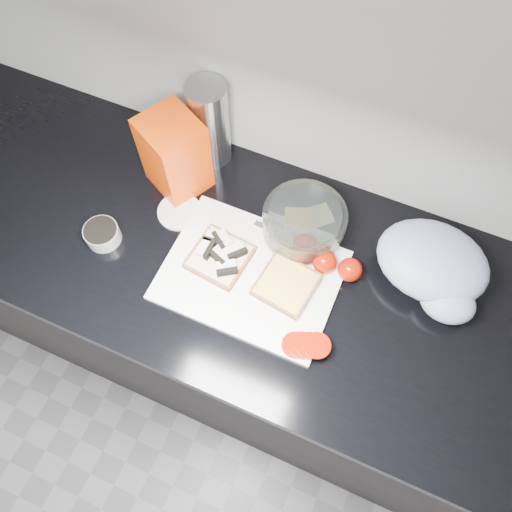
{
  "coord_description": "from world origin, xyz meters",
  "views": [
    {
      "loc": [
        0.2,
        0.73,
        1.96
      ],
      "look_at": [
        -0.0,
        1.19,
        0.95
      ],
      "focal_mm": 35.0,
      "sensor_mm": 36.0,
      "label": 1
    }
  ],
  "objects": [
    {
      "name": "seed_tub",
      "position": [
        -0.37,
        1.11,
        0.92
      ],
      "size": [
        0.08,
        0.08,
        0.04
      ],
      "color": "#949899",
      "rests_on": "countertop"
    },
    {
      "name": "grocery_bag",
      "position": [
        0.38,
        1.32,
        0.95
      ],
      "size": [
        0.26,
        0.23,
        0.11
      ],
      "rotation": [
        0.0,
        0.0,
        -0.04
      ],
      "color": "#ADB9D5",
      "rests_on": "countertop"
    },
    {
      "name": "tub_lid",
      "position": [
        -0.23,
        1.25,
        0.9
      ],
      "size": [
        0.12,
        0.12,
        0.01
      ],
      "primitive_type": "cylinder",
      "rotation": [
        0.0,
        0.0,
        0.1
      ],
      "color": "silver",
      "rests_on": "countertop"
    },
    {
      "name": "base_cabinet",
      "position": [
        0.0,
        1.2,
        0.43
      ],
      "size": [
        3.5,
        0.6,
        0.86
      ],
      "primitive_type": "cube",
      "color": "black",
      "rests_on": "ground"
    },
    {
      "name": "tomato_slices",
      "position": [
        0.18,
        1.05,
        0.92
      ],
      "size": [
        0.11,
        0.08,
        0.02
      ],
      "rotation": [
        0.0,
        0.0,
        -0.17
      ],
      "color": "#9D1303",
      "rests_on": "cutting_board"
    },
    {
      "name": "bread_left",
      "position": [
        -0.08,
        1.17,
        0.92
      ],
      "size": [
        0.15,
        0.15,
        0.04
      ],
      "rotation": [
        0.0,
        0.0,
        -0.11
      ],
      "color": "beige",
      "rests_on": "cutting_board"
    },
    {
      "name": "knife",
      "position": [
        0.07,
        1.28,
        0.91
      ],
      "size": [
        0.19,
        0.04,
        0.01
      ],
      "rotation": [
        0.0,
        0.0,
        -0.13
      ],
      "color": "silver",
      "rests_on": "cutting_board"
    },
    {
      "name": "bread_bag",
      "position": [
        -0.28,
        1.34,
        1.01
      ],
      "size": [
        0.18,
        0.17,
        0.21
      ],
      "primitive_type": "cube",
      "rotation": [
        0.0,
        0.0,
        -0.48
      ],
      "color": "#FC4604",
      "rests_on": "countertop"
    },
    {
      "name": "steel_canister",
      "position": [
        -0.24,
        1.45,
        1.02
      ],
      "size": [
        0.1,
        0.1,
        0.24
      ],
      "primitive_type": "cylinder",
      "color": "#A5A5A9",
      "rests_on": "countertop"
    },
    {
      "name": "cutting_board",
      "position": [
        -0.0,
        1.16,
        0.91
      ],
      "size": [
        0.4,
        0.3,
        0.01
      ],
      "primitive_type": "cube",
      "color": "white",
      "rests_on": "countertop"
    },
    {
      "name": "glass_bowl",
      "position": [
        0.07,
        1.32,
        0.94
      ],
      "size": [
        0.2,
        0.2,
        0.08
      ],
      "rotation": [
        0.0,
        0.0,
        0.36
      ],
      "color": "silver",
      "rests_on": "countertop"
    },
    {
      "name": "whole_tomatoes",
      "position": [
        0.15,
        1.26,
        0.93
      ],
      "size": [
        0.17,
        0.07,
        0.06
      ],
      "rotation": [
        0.0,
        0.0,
        0.39
      ],
      "color": "#9D1303",
      "rests_on": "countertop"
    },
    {
      "name": "countertop",
      "position": [
        0.0,
        1.2,
        0.88
      ],
      "size": [
        3.5,
        0.64,
        0.04
      ],
      "primitive_type": "cube",
      "color": "black",
      "rests_on": "base_cabinet"
    },
    {
      "name": "bread_right",
      "position": [
        0.09,
        1.17,
        0.92
      ],
      "size": [
        0.14,
        0.14,
        0.02
      ],
      "rotation": [
        0.0,
        0.0,
        -0.14
      ],
      "color": "beige",
      "rests_on": "cutting_board"
    }
  ]
}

